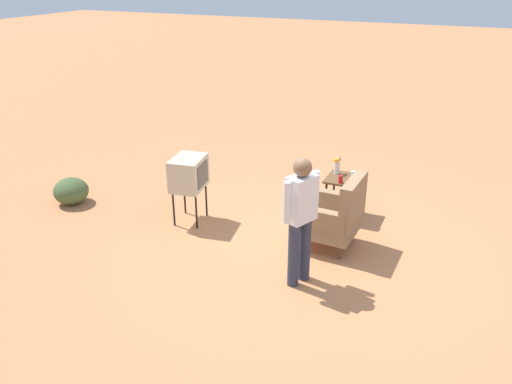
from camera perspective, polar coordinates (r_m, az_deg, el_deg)
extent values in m
plane|color=#C17A4C|center=(7.33, 5.94, -6.11)|extent=(60.00, 60.00, 0.00)
cylinder|color=brown|center=(7.67, 6.64, -3.77)|extent=(0.05, 0.05, 0.22)
cylinder|color=brown|center=(7.23, 5.17, -5.54)|extent=(0.05, 0.05, 0.22)
cylinder|color=brown|center=(7.53, 10.44, -4.56)|extent=(0.05, 0.05, 0.22)
cylinder|color=brown|center=(7.08, 9.20, -6.43)|extent=(0.05, 0.05, 0.22)
cube|color=#8C6B4C|center=(7.27, 7.96, -3.60)|extent=(0.79, 0.79, 0.20)
cube|color=#8C6B4C|center=(7.01, 10.62, -1.06)|extent=(0.77, 0.19, 0.64)
cube|color=#8C6B4C|center=(7.45, 8.86, -1.00)|extent=(0.17, 0.69, 0.26)
cube|color=#8C6B4C|center=(6.90, 7.20, -3.02)|extent=(0.17, 0.69, 0.26)
cylinder|color=black|center=(8.43, 8.55, 0.22)|extent=(0.04, 0.04, 0.60)
cylinder|color=black|center=(8.04, 7.67, -0.96)|extent=(0.04, 0.04, 0.60)
cylinder|color=black|center=(8.34, 11.50, -0.29)|extent=(0.04, 0.04, 0.60)
cylinder|color=black|center=(7.94, 10.76, -1.50)|extent=(0.04, 0.04, 0.60)
cube|color=brown|center=(8.06, 9.77, 1.42)|extent=(0.56, 0.56, 0.03)
cylinder|color=black|center=(7.73, -6.59, -2.17)|extent=(0.03, 0.03, 0.55)
cylinder|color=black|center=(8.10, -5.50, -0.85)|extent=(0.03, 0.03, 0.55)
cylinder|color=black|center=(7.85, -9.05, -1.87)|extent=(0.03, 0.03, 0.55)
cylinder|color=black|center=(8.22, -7.86, -0.58)|extent=(0.03, 0.03, 0.55)
cube|color=#BCB299|center=(7.77, -7.44, 2.09)|extent=(0.66, 0.53, 0.48)
cube|color=#383D3F|center=(7.69, -5.88, 1.94)|extent=(0.42, 0.08, 0.34)
cylinder|color=#2D3347|center=(6.44, 5.40, -6.22)|extent=(0.14, 0.14, 0.86)
cylinder|color=#2D3347|center=(6.31, 4.16, -6.85)|extent=(0.14, 0.14, 0.86)
cube|color=silver|center=(6.05, 5.01, -0.73)|extent=(0.42, 0.35, 0.56)
cylinder|color=silver|center=(6.20, 6.53, 0.13)|extent=(0.09, 0.09, 0.50)
cylinder|color=silver|center=(5.88, 3.43, -1.14)|extent=(0.09, 0.09, 0.50)
sphere|color=brown|center=(5.90, 5.15, 2.72)|extent=(0.22, 0.22, 0.22)
cylinder|color=silver|center=(7.83, 10.61, 1.59)|extent=(0.06, 0.06, 0.20)
cylinder|color=red|center=(7.84, 9.30, 1.40)|extent=(0.07, 0.07, 0.12)
cylinder|color=silver|center=(8.17, 8.87, 2.59)|extent=(0.09, 0.09, 0.18)
sphere|color=yellow|center=(8.12, 8.94, 3.51)|extent=(0.07, 0.07, 0.07)
sphere|color=#E04C66|center=(8.15, 9.08, 3.59)|extent=(0.07, 0.07, 0.07)
sphere|color=orange|center=(8.09, 8.77, 3.45)|extent=(0.07, 0.07, 0.07)
ellipsoid|color=#475B33|center=(9.03, -19.69, 0.11)|extent=(0.56, 0.56, 0.43)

